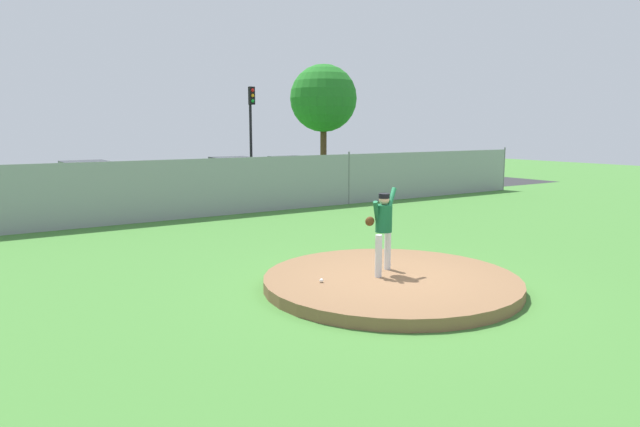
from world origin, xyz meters
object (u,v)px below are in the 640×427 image
object	(u,v)px
pitcher_youth	(383,224)
parked_car_white	(88,187)
parked_car_charcoal	(235,178)
traffic_light_far	(251,119)
parked_car_slate	(297,176)
baseball	(321,280)
parked_car_teal	(169,185)

from	to	relation	value
pitcher_youth	parked_car_white	xyz separation A→B (m)	(-2.72, 13.95, -0.33)
parked_car_charcoal	traffic_light_far	xyz separation A→B (m)	(2.67, 3.71, 2.66)
parked_car_charcoal	parked_car_slate	bearing A→B (deg)	-3.31
baseball	parked_car_charcoal	distance (m)	15.11
parked_car_teal	traffic_light_far	size ratio (longest dim) A/B	0.89
pitcher_youth	baseball	size ratio (longest dim) A/B	22.33
parked_car_teal	traffic_light_far	distance (m)	7.67
parked_car_charcoal	baseball	bearing A→B (deg)	-108.68
parked_car_white	parked_car_teal	xyz separation A→B (m)	(3.06, -0.05, -0.08)
parked_car_teal	baseball	bearing A→B (deg)	-97.03
pitcher_youth	baseball	distance (m)	1.65
parked_car_white	traffic_light_far	bearing A→B (deg)	25.14
parked_car_white	traffic_light_far	xyz separation A→B (m)	(8.87, 4.16, 2.64)
baseball	parked_car_charcoal	world-z (taller)	parked_car_charcoal
parked_car_slate	traffic_light_far	xyz separation A→B (m)	(-0.39, 3.89, 2.67)
parked_car_white	parked_car_slate	size ratio (longest dim) A/B	0.94
parked_car_white	traffic_light_far	world-z (taller)	traffic_light_far
parked_car_white	parked_car_slate	bearing A→B (deg)	1.66
pitcher_youth	baseball	bearing A→B (deg)	176.23
parked_car_slate	baseball	bearing A→B (deg)	-119.20
traffic_light_far	baseball	bearing A→B (deg)	-112.61
traffic_light_far	parked_car_teal	bearing A→B (deg)	-144.02
pitcher_youth	parked_car_white	distance (m)	14.21
parked_car_teal	traffic_light_far	xyz separation A→B (m)	(5.80, 4.21, 2.72)
pitcher_youth	parked_car_teal	size ratio (longest dim) A/B	0.36
pitcher_youth	parked_car_slate	size ratio (longest dim) A/B	0.36
pitcher_youth	parked_car_charcoal	world-z (taller)	pitcher_youth
parked_car_teal	parked_car_charcoal	bearing A→B (deg)	9.03
parked_car_white	parked_car_teal	size ratio (longest dim) A/B	0.95
parked_car_charcoal	traffic_light_far	world-z (taller)	traffic_light_far
parked_car_charcoal	traffic_light_far	size ratio (longest dim) A/B	0.83
baseball	parked_car_teal	distance (m)	13.92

